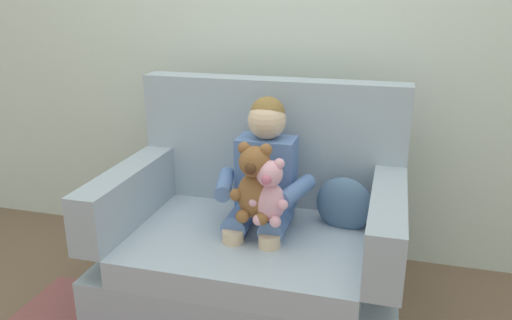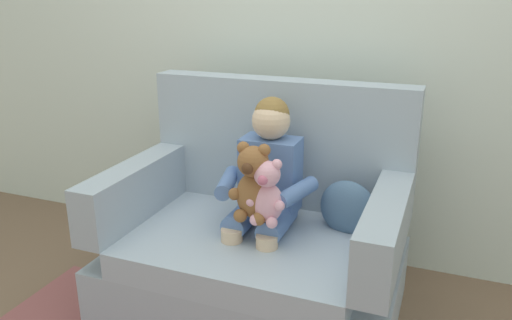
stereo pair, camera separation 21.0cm
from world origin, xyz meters
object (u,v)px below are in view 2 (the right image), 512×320
Objects in this scene: plush_brown at (253,184)px; plush_pink at (267,193)px; seated_child at (265,182)px; armchair at (258,242)px; throw_pillow at (348,209)px.

plush_pink is at bearing 0.56° from plush_brown.
seated_child is 0.18m from plush_brown.
armchair is 1.56× the size of seated_child.
armchair is 4.61× the size of plush_pink.
armchair is 3.88× the size of plush_brown.
throw_pillow is (0.28, 0.28, -0.14)m from plush_pink.
armchair is 0.38m from plush_pink.
plush_brown is at bearing -142.67° from throw_pillow.
armchair is 0.30m from seated_child.
plush_brown is at bearing -83.40° from seated_child.
seated_child is 3.17× the size of throw_pillow.
armchair reaches higher than seated_child.
plush_pink is (0.08, -0.18, 0.03)m from seated_child.
plush_brown is (0.01, -0.17, 0.05)m from seated_child.
armchair reaches higher than plush_pink.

